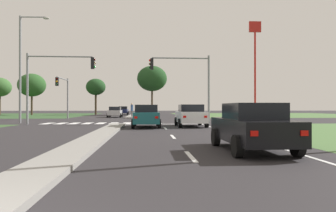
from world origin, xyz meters
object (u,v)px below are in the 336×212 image
(traffic_signal_far_left, at_px, (64,90))
(traffic_signal_near_left, at_px, (53,75))
(treeline_fourth, at_px, (152,79))
(car_white_second, at_px, (191,115))
(treeline_second, at_px, (32,85))
(car_silver_fifth, at_px, (115,112))
(street_lamp_second, at_px, (23,63))
(fastfood_pole_sign, at_px, (255,49))
(car_teal_fourth, at_px, (146,116))
(pedestrian_at_median, at_px, (132,108))
(traffic_signal_near_right, at_px, (187,76))
(car_black_third, at_px, (252,127))
(treeline_third, at_px, (96,87))
(car_navy_near, at_px, (123,110))
(treeline_near, at_px, (0,87))

(traffic_signal_far_left, xyz_separation_m, traffic_signal_near_left, (2.04, -11.28, 0.60))
(traffic_signal_near_left, distance_m, treeline_fourth, 32.68)
(car_white_second, relative_size, treeline_second, 0.58)
(car_white_second, bearing_deg, car_silver_fifth, 109.37)
(street_lamp_second, height_order, fastfood_pole_sign, fastfood_pole_sign)
(car_teal_fourth, height_order, pedestrian_at_median, pedestrian_at_median)
(car_silver_fifth, xyz_separation_m, treeline_second, (-16.56, 13.92, 4.73))
(car_silver_fifth, height_order, street_lamp_second, street_lamp_second)
(pedestrian_at_median, bearing_deg, car_white_second, 137.63)
(traffic_signal_near_right, xyz_separation_m, treeline_fourth, (-2.44, 31.35, 2.69))
(car_black_third, bearing_deg, car_silver_fifth, 102.73)
(traffic_signal_near_left, distance_m, street_lamp_second, 3.95)
(car_teal_fourth, distance_m, treeline_fourth, 36.18)
(car_white_second, xyz_separation_m, treeline_third, (-12.88, 37.15, 4.44))
(car_black_third, height_order, traffic_signal_near_left, traffic_signal_near_left)
(treeline_second, distance_m, treeline_fourth, 22.14)
(traffic_signal_far_left, xyz_separation_m, treeline_fourth, (10.89, 20.07, 3.25))
(car_white_second, height_order, traffic_signal_near_left, traffic_signal_near_left)
(car_teal_fourth, xyz_separation_m, pedestrian_at_median, (-1.98, 20.98, 0.46))
(pedestrian_at_median, bearing_deg, car_navy_near, -48.85)
(traffic_signal_near_left, xyz_separation_m, treeline_near, (-20.49, 35.56, 1.18))
(car_black_third, height_order, treeline_fourth, treeline_fourth)
(car_white_second, bearing_deg, street_lamp_second, 158.42)
(car_white_second, xyz_separation_m, car_teal_fourth, (-3.27, -0.67, -0.01))
(car_black_third, bearing_deg, traffic_signal_near_left, 124.09)
(traffic_signal_far_left, height_order, treeline_near, treeline_near)
(car_white_second, height_order, treeline_second, treeline_second)
(street_lamp_second, relative_size, pedestrian_at_median, 5.14)
(car_silver_fifth, relative_size, street_lamp_second, 0.44)
(treeline_third, bearing_deg, treeline_fourth, -11.41)
(traffic_signal_near_left, height_order, treeline_fourth, treeline_fourth)
(traffic_signal_near_left, bearing_deg, car_silver_fifth, 79.71)
(car_navy_near, height_order, traffic_signal_near_left, traffic_signal_near_left)
(traffic_signal_far_left, relative_size, street_lamp_second, 0.53)
(pedestrian_at_median, xyz_separation_m, treeline_second, (-19.03, 15.58, 4.23))
(pedestrian_at_median, height_order, treeline_near, treeline_near)
(car_silver_fifth, relative_size, treeline_second, 0.55)
(car_white_second, relative_size, treeline_near, 0.62)
(traffic_signal_near_left, xyz_separation_m, treeline_second, (-13.23, 32.24, 1.39))
(car_teal_fourth, bearing_deg, traffic_signal_near_left, 150.94)
(treeline_second, xyz_separation_m, treeline_fourth, (22.08, -0.89, 1.26))
(car_navy_near, relative_size, traffic_signal_near_right, 0.76)
(car_navy_near, bearing_deg, car_silver_fifth, 90.14)
(car_white_second, bearing_deg, car_teal_fourth, -168.34)
(pedestrian_at_median, relative_size, treeline_near, 0.26)
(street_lamp_second, relative_size, treeline_second, 1.25)
(car_white_second, distance_m, treeline_near, 50.52)
(traffic_signal_far_left, relative_size, treeline_third, 0.73)
(car_black_third, relative_size, fastfood_pole_sign, 0.30)
(fastfood_pole_sign, distance_m, treeline_fourth, 19.81)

